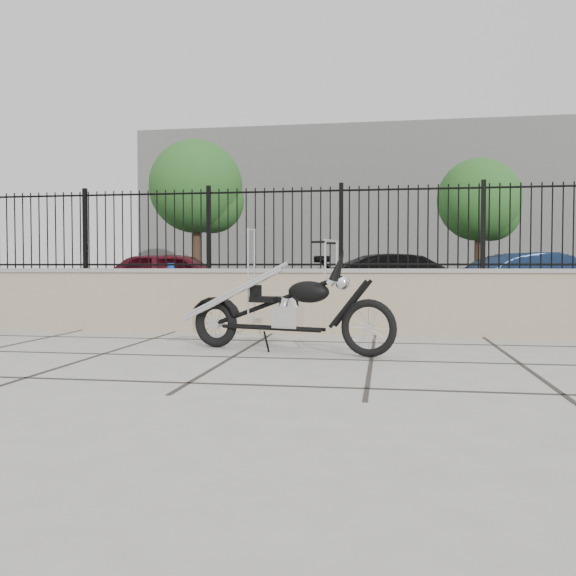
% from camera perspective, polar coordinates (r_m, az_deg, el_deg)
% --- Properties ---
extents(ground_plane, '(90.00, 90.00, 0.00)m').
position_cam_1_polar(ground_plane, '(6.70, -5.22, -6.47)').
color(ground_plane, '#99968E').
rests_on(ground_plane, ground).
extents(parking_lot, '(30.00, 30.00, 0.00)m').
position_cam_1_polar(parking_lot, '(19.02, 4.12, -0.98)').
color(parking_lot, black).
rests_on(parking_lot, ground).
extents(retaining_wall, '(14.00, 0.36, 0.96)m').
position_cam_1_polar(retaining_wall, '(9.09, -1.33, -1.20)').
color(retaining_wall, gray).
rests_on(retaining_wall, ground_plane).
extents(iron_fence, '(14.00, 0.08, 1.20)m').
position_cam_1_polar(iron_fence, '(9.09, -1.34, 5.62)').
color(iron_fence, black).
rests_on(iron_fence, retaining_wall).
extents(background_building, '(22.00, 6.00, 8.00)m').
position_cam_1_polar(background_building, '(33.10, 6.25, 7.21)').
color(background_building, beige).
rests_on(background_building, ground_plane).
extents(chopper_motorcycle, '(2.46, 1.10, 1.46)m').
position_cam_1_polar(chopper_motorcycle, '(7.03, -0.39, -0.08)').
color(chopper_motorcycle, black).
rests_on(chopper_motorcycle, ground_plane).
extents(car_red, '(4.11, 1.96, 1.35)m').
position_cam_1_polar(car_red, '(13.86, -10.25, 0.69)').
color(car_red, '#4F0B16').
rests_on(car_red, parking_lot).
extents(car_black, '(4.66, 2.48, 1.29)m').
position_cam_1_polar(car_black, '(14.31, 11.38, 0.59)').
color(car_black, black).
rests_on(car_black, parking_lot).
extents(car_blue, '(4.12, 2.60, 1.28)m').
position_cam_1_polar(car_blue, '(14.13, 22.85, 0.44)').
color(car_blue, '#101F3B').
rests_on(car_blue, parking_lot).
extents(bollard_a, '(0.16, 0.16, 1.06)m').
position_cam_1_polar(bollard_a, '(12.21, -10.88, -0.18)').
color(bollard_a, '#0C30BF').
rests_on(bollard_a, ground_plane).
extents(bollard_b, '(0.15, 0.15, 0.94)m').
position_cam_1_polar(bollard_b, '(10.70, 9.24, -0.79)').
color(bollard_b, '#0B57AF').
rests_on(bollard_b, ground_plane).
extents(tree_left, '(3.58, 3.58, 6.04)m').
position_cam_1_polar(tree_left, '(24.01, -8.62, 9.74)').
color(tree_left, '#382619').
rests_on(tree_left, ground_plane).
extents(tree_right, '(3.04, 3.04, 5.13)m').
position_cam_1_polar(tree_right, '(23.71, 17.43, 8.22)').
color(tree_right, '#382619').
rests_on(tree_right, ground_plane).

